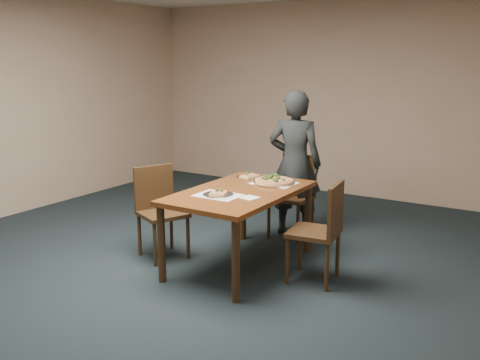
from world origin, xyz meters
The scene contains 13 objects.
ground centered at (0.00, 0.00, 0.00)m, with size 8.00×8.00×0.00m, color black.
room_shell centered at (0.00, 0.00, 1.74)m, with size 8.00×8.00×8.00m.
dining_table centered at (0.42, 0.75, 0.66)m, with size 0.90×1.50×0.75m.
chair_far centered at (0.43, 1.89, 0.52)m, with size 0.43×0.43×0.91m.
chair_left centered at (-0.43, 0.58, 0.52)m, with size 0.55×0.55×0.91m.
chair_right centered at (1.23, 0.81, 0.52)m, with size 0.47×0.47×0.91m.
diner centered at (0.42, 1.90, 0.82)m, with size 0.60×0.39×1.63m, color black.
placemat_main centered at (0.54, 1.18, 0.75)m, with size 0.42×0.32×0.00m, color white.
placemat_near centered at (0.35, 0.49, 0.75)m, with size 0.40×0.30×0.00m, color white.
pizza_pan centered at (0.54, 1.18, 0.77)m, with size 0.41×0.41×0.07m.
slice_plate_near centered at (0.35, 0.49, 0.76)m, with size 0.28×0.28×0.06m.
slice_plate_far centered at (0.20, 1.28, 0.76)m, with size 0.28×0.28×0.06m.
napkin centered at (0.64, 0.55, 0.75)m, with size 0.14×0.14×0.01m, color white.
Camera 1 is at (2.99, -3.38, 1.94)m, focal length 40.00 mm.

